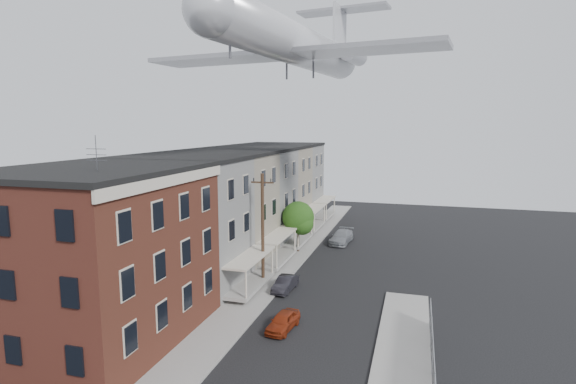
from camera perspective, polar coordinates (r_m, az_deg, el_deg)
name	(u,v)px	position (r m, az deg, el deg)	size (l,w,h in m)	color
sidewalk_left	(286,263)	(41.96, -0.28, -9.02)	(3.00, 62.00, 0.12)	gray
curb_left	(301,264)	(41.59, 1.66, -9.17)	(0.15, 62.00, 0.14)	gray
corner_building	(98,254)	(28.87, -23.03, -7.25)	(10.31, 12.30, 12.15)	#3E1713
row_house_a	(180,222)	(36.46, -13.53, -3.69)	(11.98, 7.00, 10.30)	gray
row_house_b	(218,207)	(42.55, -8.85, -1.84)	(11.98, 7.00, 10.30)	slate
row_house_c	(246,196)	(48.89, -5.38, -0.46)	(11.98, 7.00, 10.30)	gray
row_house_d	(267,187)	(55.38, -2.71, 0.61)	(11.98, 7.00, 10.30)	slate
row_house_e	(283,181)	(61.99, -0.60, 1.45)	(11.98, 7.00, 10.30)	gray
utility_pole	(263,228)	(35.27, -3.23, -4.63)	(1.80, 0.26, 9.00)	black
street_tree	(299,219)	(44.71, 1.43, -3.44)	(3.22, 3.20, 5.20)	black
car_near	(283,321)	(29.12, -0.63, -16.09)	(1.30, 3.23, 1.10)	maroon
car_mid	(285,284)	(35.36, -0.35, -11.55)	(1.17, 3.36, 1.11)	black
car_far	(342,237)	(49.28, 6.82, -5.68)	(1.91, 4.70, 1.36)	gray
airplane	(298,45)	(40.74, 1.30, 18.14)	(25.76, 29.42, 8.46)	silver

